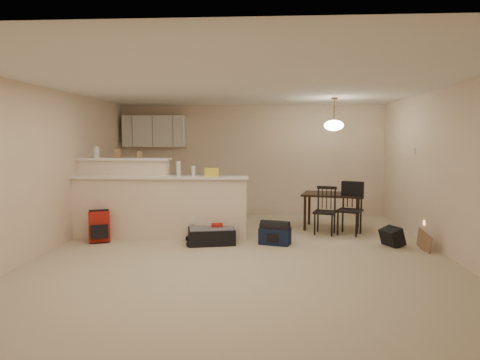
# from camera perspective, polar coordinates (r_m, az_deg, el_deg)

# --- Properties ---
(room) EXTENTS (7.00, 7.02, 2.50)m
(room) POSITION_cam_1_polar(r_m,az_deg,el_deg) (6.33, 0.53, 1.19)
(room) COLOR #C2B595
(room) RESTS_ON ground
(breakfast_bar) EXTENTS (3.08, 0.58, 1.39)m
(breakfast_bar) POSITION_cam_1_polar(r_m,az_deg,el_deg) (7.66, -12.38, -3.02)
(breakfast_bar) COLOR beige
(breakfast_bar) RESTS_ON ground
(upper_cabinets) EXTENTS (1.40, 0.34, 0.70)m
(upper_cabinets) POSITION_cam_1_polar(r_m,az_deg,el_deg) (9.95, -11.33, 6.39)
(upper_cabinets) COLOR white
(upper_cabinets) RESTS_ON room
(kitchen_counter) EXTENTS (1.80, 0.60, 0.90)m
(kitchen_counter) POSITION_cam_1_polar(r_m,az_deg,el_deg) (9.85, -10.24, -2.03)
(kitchen_counter) COLOR white
(kitchen_counter) RESTS_ON ground
(thermostat) EXTENTS (0.02, 0.12, 0.12)m
(thermostat) POSITION_cam_1_polar(r_m,az_deg,el_deg) (8.30, 22.19, 3.53)
(thermostat) COLOR beige
(thermostat) RESTS_ON room
(jar) EXTENTS (0.10, 0.10, 0.20)m
(jar) POSITION_cam_1_polar(r_m,az_deg,el_deg) (8.01, -18.59, 3.53)
(jar) COLOR silver
(jar) RESTS_ON breakfast_bar
(cereal_box) EXTENTS (0.10, 0.07, 0.16)m
(cereal_box) POSITION_cam_1_polar(r_m,az_deg,el_deg) (7.87, -16.01, 3.42)
(cereal_box) COLOR #906B4A
(cereal_box) RESTS_ON breakfast_bar
(small_box) EXTENTS (0.08, 0.06, 0.12)m
(small_box) POSITION_cam_1_polar(r_m,az_deg,el_deg) (7.75, -13.26, 3.31)
(small_box) COLOR #906B4A
(small_box) RESTS_ON breakfast_bar
(bottle_a) EXTENTS (0.07, 0.07, 0.26)m
(bottle_a) POSITION_cam_1_polar(r_m,az_deg,el_deg) (7.37, -8.20, 1.51)
(bottle_a) COLOR silver
(bottle_a) RESTS_ON breakfast_bar
(bottle_b) EXTENTS (0.06, 0.06, 0.18)m
(bottle_b) POSITION_cam_1_polar(r_m,az_deg,el_deg) (7.33, -6.23, 1.20)
(bottle_b) COLOR silver
(bottle_b) RESTS_ON breakfast_bar
(bag_lump) EXTENTS (0.22, 0.18, 0.14)m
(bag_lump) POSITION_cam_1_polar(r_m,az_deg,el_deg) (7.28, -3.79, 1.03)
(bag_lump) COLOR #906B4A
(bag_lump) RESTS_ON breakfast_bar
(dining_table) EXTENTS (1.24, 0.97, 0.69)m
(dining_table) POSITION_cam_1_polar(r_m,az_deg,el_deg) (8.37, 12.20, -2.33)
(dining_table) COLOR black
(dining_table) RESTS_ON ground
(pendant_lamp) EXTENTS (0.36, 0.36, 0.62)m
(pendant_lamp) POSITION_cam_1_polar(r_m,az_deg,el_deg) (8.30, 12.39, 7.19)
(pendant_lamp) COLOR brown
(pendant_lamp) RESTS_ON room
(dining_chair_near) EXTENTS (0.47, 0.46, 0.86)m
(dining_chair_near) POSITION_cam_1_polar(r_m,az_deg,el_deg) (7.90, 11.26, -4.04)
(dining_chair_near) COLOR black
(dining_chair_near) RESTS_ON ground
(dining_chair_far) EXTENTS (0.54, 0.53, 0.93)m
(dining_chair_far) POSITION_cam_1_polar(r_m,az_deg,el_deg) (7.96, 14.41, -3.77)
(dining_chair_far) COLOR black
(dining_chair_far) RESTS_ON ground
(suitcase) EXTENTS (0.84, 0.63, 0.25)m
(suitcase) POSITION_cam_1_polar(r_m,az_deg,el_deg) (7.13, -3.84, -7.47)
(suitcase) COLOR black
(suitcase) RESTS_ON ground
(red_backpack) EXTENTS (0.39, 0.32, 0.51)m
(red_backpack) POSITION_cam_1_polar(r_m,az_deg,el_deg) (7.59, -18.25, -5.96)
(red_backpack) COLOR #A01C12
(red_backpack) RESTS_ON ground
(navy_duffel) EXTENTS (0.55, 0.40, 0.27)m
(navy_duffel) POSITION_cam_1_polar(r_m,az_deg,el_deg) (7.10, 4.67, -7.47)
(navy_duffel) COLOR #111B37
(navy_duffel) RESTS_ON ground
(black_daypack) EXTENTS (0.34, 0.39, 0.29)m
(black_daypack) POSITION_cam_1_polar(r_m,az_deg,el_deg) (7.39, 19.62, -7.19)
(black_daypack) COLOR black
(black_daypack) RESTS_ON ground
(cardboard_sheet) EXTENTS (0.08, 0.40, 0.30)m
(cardboard_sheet) POSITION_cam_1_polar(r_m,az_deg,el_deg) (7.23, 23.35, -7.53)
(cardboard_sheet) COLOR #906B4A
(cardboard_sheet) RESTS_ON ground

